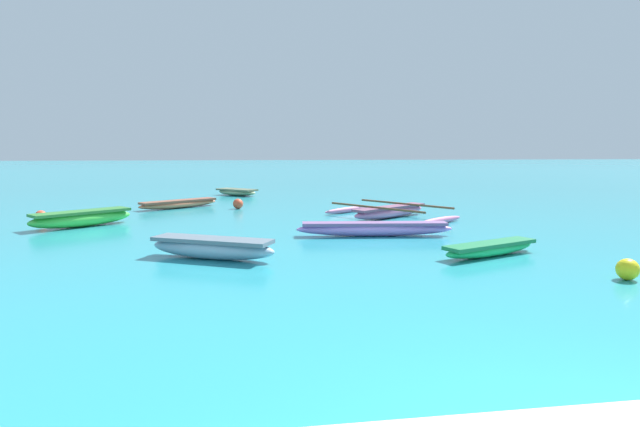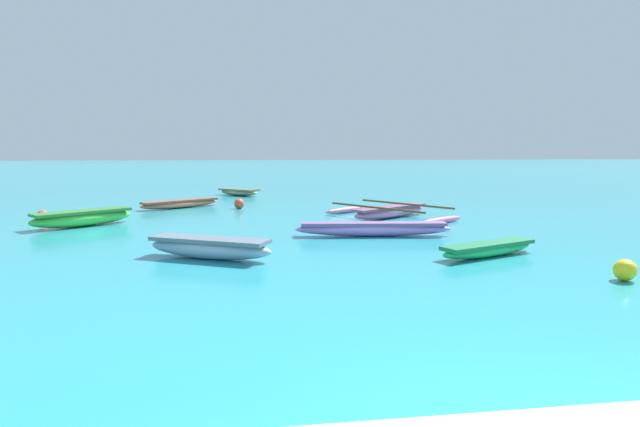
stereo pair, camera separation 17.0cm
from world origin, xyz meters
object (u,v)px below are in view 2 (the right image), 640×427
at_px(mooring_buoy_0, 43,215).
at_px(mooring_buoy_1, 625,270).
at_px(moored_boat_5, 373,228).
at_px(moored_boat_3, 180,203).
at_px(moored_boat_1, 390,212).
at_px(mooring_buoy_2, 239,204).
at_px(moored_boat_6, 488,249).
at_px(moored_boat_0, 239,192).
at_px(moored_boat_4, 83,217).
at_px(moored_boat_2, 210,247).

height_order(mooring_buoy_0, mooring_buoy_1, mooring_buoy_1).
bearing_deg(moored_boat_5, moored_boat_3, 135.24).
xyz_separation_m(moored_boat_1, moored_boat_5, (-1.41, -3.41, 0.00)).
bearing_deg(mooring_buoy_2, moored_boat_6, -60.39).
relative_size(moored_boat_1, mooring_buoy_0, 13.72).
height_order(moored_boat_0, moored_boat_1, moored_boat_1).
bearing_deg(moored_boat_1, moored_boat_4, 148.19).
distance_m(moored_boat_0, moored_boat_2, 14.71).
relative_size(moored_boat_3, mooring_buoy_0, 8.92).
distance_m(moored_boat_2, mooring_buoy_0, 8.65).
distance_m(moored_boat_0, mooring_buoy_1, 18.78).
bearing_deg(mooring_buoy_1, moored_boat_5, 122.48).
relative_size(moored_boat_1, moored_boat_5, 1.13).
distance_m(moored_boat_0, moored_boat_6, 16.24).
bearing_deg(moored_boat_3, mooring_buoy_2, -51.76).
bearing_deg(mooring_buoy_1, mooring_buoy_0, 144.32).
height_order(moored_boat_1, mooring_buoy_0, moored_boat_1).
relative_size(moored_boat_0, mooring_buoy_2, 5.83).
height_order(moored_boat_2, mooring_buoy_2, moored_boat_2).
height_order(moored_boat_1, moored_boat_4, moored_boat_4).
xyz_separation_m(moored_boat_2, mooring_buoy_1, (7.13, -2.75, -0.06)).
height_order(moored_boat_3, mooring_buoy_1, mooring_buoy_1).
relative_size(moored_boat_3, mooring_buoy_2, 7.70).
relative_size(moored_boat_0, moored_boat_5, 0.55).
distance_m(mooring_buoy_0, mooring_buoy_1, 15.83).
relative_size(moored_boat_5, mooring_buoy_0, 12.17).
xyz_separation_m(moored_boat_4, mooring_buoy_0, (-1.68, 1.46, -0.09)).
xyz_separation_m(moored_boat_3, mooring_buoy_0, (-3.84, -3.05, -0.01)).
distance_m(moored_boat_1, mooring_buoy_2, 6.01).
bearing_deg(moored_boat_0, moored_boat_3, -70.45).
xyz_separation_m(moored_boat_0, mooring_buoy_1, (6.90, -17.46, -0.00)).
bearing_deg(moored_boat_5, moored_boat_0, 113.22).
xyz_separation_m(moored_boat_0, moored_boat_2, (-0.23, -14.71, 0.05)).
bearing_deg(mooring_buoy_2, moored_boat_5, -61.83).
distance_m(moored_boat_1, moored_boat_5, 3.69).
height_order(moored_boat_3, moored_boat_5, moored_boat_5).
bearing_deg(mooring_buoy_2, mooring_buoy_0, -158.16).
bearing_deg(mooring_buoy_1, mooring_buoy_2, 120.05).
relative_size(moored_boat_6, mooring_buoy_2, 6.54).
relative_size(moored_boat_3, moored_boat_6, 1.18).
distance_m(moored_boat_5, mooring_buoy_2, 7.63).
bearing_deg(moored_boat_2, moored_boat_4, 155.24).
relative_size(moored_boat_2, mooring_buoy_2, 7.07).
distance_m(moored_boat_4, moored_boat_6, 11.28).
bearing_deg(moored_boat_0, moored_boat_6, -28.29).
height_order(moored_boat_4, mooring_buoy_1, moored_boat_4).
distance_m(moored_boat_4, moored_boat_5, 8.51).
bearing_deg(moored_boat_4, mooring_buoy_2, 1.54).
bearing_deg(moored_boat_0, moored_boat_1, -18.67).
bearing_deg(moored_boat_4, mooring_buoy_0, 99.02).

